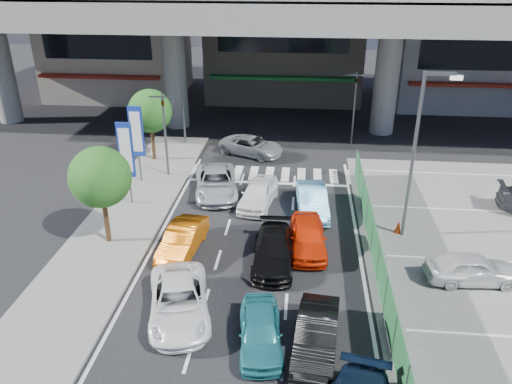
# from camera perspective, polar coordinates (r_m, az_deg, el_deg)

# --- Properties ---
(ground) EXTENTS (120.00, 120.00, 0.00)m
(ground) POSITION_cam_1_polar(r_m,az_deg,el_deg) (20.09, -1.22, -12.67)
(ground) COLOR black
(ground) RESTS_ON ground
(sidewalk_left) EXTENTS (4.00, 30.00, 0.12)m
(sidewalk_left) POSITION_cam_1_polar(r_m,az_deg,el_deg) (24.89, -16.40, -5.43)
(sidewalk_left) COLOR #5A5957
(sidewalk_left) RESTS_ON ground
(fence_run) EXTENTS (0.16, 22.00, 1.80)m
(fence_run) POSITION_cam_1_polar(r_m,az_deg,el_deg) (20.54, 14.16, -9.49)
(fence_run) COLOR #1D552B
(fence_run) RESTS_ON ground
(expressway) EXTENTS (64.00, 14.00, 10.75)m
(expressway) POSITION_cam_1_polar(r_m,az_deg,el_deg) (37.92, 2.76, 19.89)
(expressway) COLOR slate
(expressway) RESTS_ON ground
(building_west) EXTENTS (12.00, 10.90, 13.00)m
(building_west) POSITION_cam_1_polar(r_m,az_deg,el_deg) (51.27, -15.75, 17.91)
(building_west) COLOR #A99E89
(building_west) RESTS_ON ground
(building_center) EXTENTS (14.00, 10.90, 15.00)m
(building_center) POSITION_cam_1_polar(r_m,az_deg,el_deg) (48.95, 3.46, 19.62)
(building_center) COLOR gray
(building_center) RESTS_ON ground
(building_east) EXTENTS (12.00, 10.90, 12.00)m
(building_east) POSITION_cam_1_polar(r_m,az_deg,el_deg) (50.10, 22.76, 16.21)
(building_east) COLOR gray
(building_east) RESTS_ON ground
(traffic_light_left) EXTENTS (1.60, 1.24, 5.20)m
(traffic_light_left) POSITION_cam_1_polar(r_m,az_deg,el_deg) (30.08, -10.51, 8.66)
(traffic_light_left) COLOR #595B60
(traffic_light_left) RESTS_ON ground
(traffic_light_right) EXTENTS (1.60, 1.24, 5.20)m
(traffic_light_right) POSITION_cam_1_polar(r_m,az_deg,el_deg) (35.88, 11.31, 11.30)
(traffic_light_right) COLOR #595B60
(traffic_light_right) RESTS_ON ground
(street_lamp_right) EXTENTS (1.65, 0.22, 8.00)m
(street_lamp_right) POSITION_cam_1_polar(r_m,az_deg,el_deg) (23.58, 18.13, 5.27)
(street_lamp_right) COLOR #595B60
(street_lamp_right) RESTS_ON ground
(street_lamp_left) EXTENTS (1.65, 0.22, 8.00)m
(street_lamp_left) POSITION_cam_1_polar(r_m,az_deg,el_deg) (35.52, -8.24, 12.77)
(street_lamp_left) COLOR #595B60
(street_lamp_left) RESTS_ON ground
(signboard_near) EXTENTS (0.80, 0.14, 4.70)m
(signboard_near) POSITION_cam_1_polar(r_m,az_deg,el_deg) (27.05, -14.62, 4.39)
(signboard_near) COLOR #595B60
(signboard_near) RESTS_ON ground
(signboard_far) EXTENTS (0.80, 0.14, 4.70)m
(signboard_far) POSITION_cam_1_polar(r_m,az_deg,el_deg) (29.84, -13.49, 6.49)
(signboard_far) COLOR #595B60
(signboard_far) RESTS_ON ground
(tree_near) EXTENTS (2.80, 2.80, 4.80)m
(tree_near) POSITION_cam_1_polar(r_m,az_deg,el_deg) (23.43, -17.38, 1.59)
(tree_near) COLOR #382314
(tree_near) RESTS_ON ground
(tree_far) EXTENTS (2.80, 2.80, 4.80)m
(tree_far) POSITION_cam_1_polar(r_m,az_deg,el_deg) (32.98, -12.00, 9.01)
(tree_far) COLOR #382314
(tree_far) RESTS_ON ground
(sedan_white_mid_left) EXTENTS (3.29, 5.11, 1.31)m
(sedan_white_mid_left) POSITION_cam_1_polar(r_m,az_deg,el_deg) (19.37, -8.78, -12.23)
(sedan_white_mid_left) COLOR white
(sedan_white_mid_left) RESTS_ON ground
(taxi_teal_mid) EXTENTS (1.91, 3.83, 1.26)m
(taxi_teal_mid) POSITION_cam_1_polar(r_m,az_deg,el_deg) (17.94, 0.51, -15.55)
(taxi_teal_mid) COLOR teal
(taxi_teal_mid) RESTS_ON ground
(hatch_black_mid_right) EXTENTS (1.76, 4.06, 1.30)m
(hatch_black_mid_right) POSITION_cam_1_polar(r_m,az_deg,el_deg) (17.85, 6.91, -15.92)
(hatch_black_mid_right) COLOR black
(hatch_black_mid_right) RESTS_ON ground
(taxi_orange_left) EXTENTS (1.78, 4.05, 1.29)m
(taxi_orange_left) POSITION_cam_1_polar(r_m,az_deg,el_deg) (23.16, -8.36, -5.35)
(taxi_orange_left) COLOR #C45805
(taxi_orange_left) RESTS_ON ground
(sedan_black_mid) EXTENTS (1.87, 4.42, 1.27)m
(sedan_black_mid) POSITION_cam_1_polar(r_m,az_deg,el_deg) (22.11, 2.01, -6.72)
(sedan_black_mid) COLOR black
(sedan_black_mid) RESTS_ON ground
(taxi_orange_right) EXTENTS (1.86, 4.14, 1.38)m
(taxi_orange_right) POSITION_cam_1_polar(r_m,az_deg,el_deg) (23.16, 5.95, -5.07)
(taxi_orange_right) COLOR red
(taxi_orange_right) RESTS_ON ground
(wagon_silver_front_left) EXTENTS (3.22, 5.32, 1.38)m
(wagon_silver_front_left) POSITION_cam_1_polar(r_m,az_deg,el_deg) (28.51, -4.58, 1.10)
(wagon_silver_front_left) COLOR #ADAEB6
(wagon_silver_front_left) RESTS_ON ground
(sedan_white_front_mid) EXTENTS (2.25, 4.26, 1.38)m
(sedan_white_front_mid) POSITION_cam_1_polar(r_m,az_deg,el_deg) (27.09, 0.26, -0.18)
(sedan_white_front_mid) COLOR white
(sedan_white_front_mid) RESTS_ON ground
(kei_truck_front_right) EXTENTS (1.83, 4.30, 1.38)m
(kei_truck_front_right) POSITION_cam_1_polar(r_m,az_deg,el_deg) (26.50, 6.44, -0.96)
(kei_truck_front_right) COLOR #63AFE0
(kei_truck_front_right) RESTS_ON ground
(crossing_wagon_silver) EXTENTS (4.89, 3.59, 1.23)m
(crossing_wagon_silver) POSITION_cam_1_polar(r_m,az_deg,el_deg) (34.23, -0.54, 5.29)
(crossing_wagon_silver) COLOR #A8ACAF
(crossing_wagon_silver) RESTS_ON ground
(parked_sedan_white) EXTENTS (3.88, 1.78, 1.29)m
(parked_sedan_white) POSITION_cam_1_polar(r_m,az_deg,el_deg) (22.66, 23.49, -8.01)
(parked_sedan_white) COLOR silver
(parked_sedan_white) RESTS_ON parking_lot
(traffic_cone) EXTENTS (0.44, 0.44, 0.66)m
(traffic_cone) POSITION_cam_1_polar(r_m,az_deg,el_deg) (25.42, 15.95, -3.83)
(traffic_cone) COLOR red
(traffic_cone) RESTS_ON parking_lot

